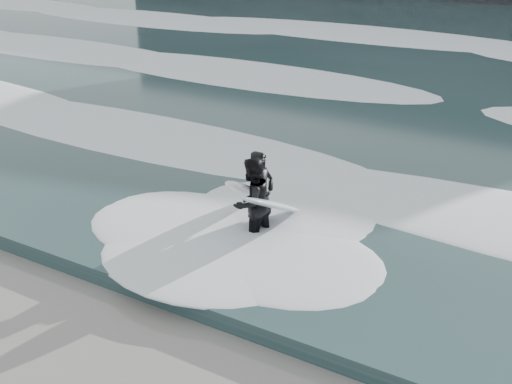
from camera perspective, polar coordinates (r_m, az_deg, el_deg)
foam_near at (r=14.03m, az=11.17°, el=1.52°), size 60.00×3.20×0.20m
foam_mid at (r=20.45m, az=18.13°, el=7.84°), size 60.00×4.00×0.24m
surfer_left at (r=11.60m, az=0.09°, el=-0.30°), size 1.18×1.79×1.71m
surfer_right at (r=11.32m, az=-0.09°, el=-0.99°), size 1.22×2.17×1.68m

